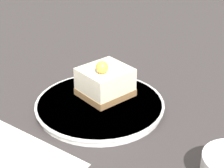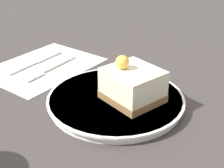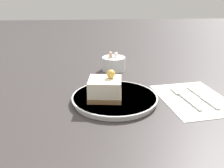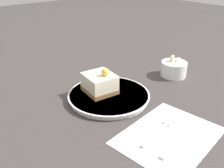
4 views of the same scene
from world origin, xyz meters
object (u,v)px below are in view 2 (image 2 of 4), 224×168
object	(u,v)px
cake_slice	(132,85)
fork	(47,70)
plate	(116,100)
knife	(41,60)

from	to	relation	value
cake_slice	fork	bearing A→B (deg)	11.16
plate	fork	xyz separation A→B (m)	(0.22, 0.01, -0.00)
cake_slice	fork	size ratio (longest dim) A/B	0.64
plate	fork	distance (m)	0.22
plate	cake_slice	world-z (taller)	cake_slice
knife	plate	bearing A→B (deg)	166.09
cake_slice	knife	world-z (taller)	cake_slice
cake_slice	knife	xyz separation A→B (m)	(0.31, -0.00, -0.04)
plate	knife	bearing A→B (deg)	-3.45
cake_slice	knife	distance (m)	0.31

